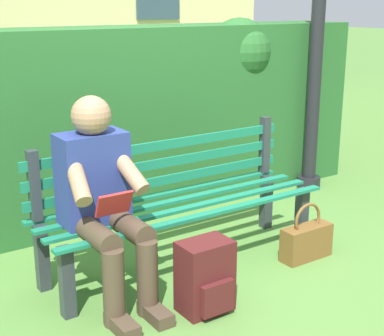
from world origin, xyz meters
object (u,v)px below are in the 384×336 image
handbag (306,240)px  backpack (205,277)px  park_bench (176,198)px  person_seated (103,197)px

handbag → backpack: bearing=9.9°
park_bench → handbag: size_ratio=4.88×
park_bench → backpack: park_bench is taller
park_bench → person_seated: person_seated is taller
person_seated → backpack: size_ratio=2.85×
park_bench → handbag: park_bench is taller
person_seated → backpack: person_seated is taller
backpack → handbag: size_ratio=1.04×
park_bench → backpack: bearing=71.0°
handbag → person_seated: bearing=-12.1°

